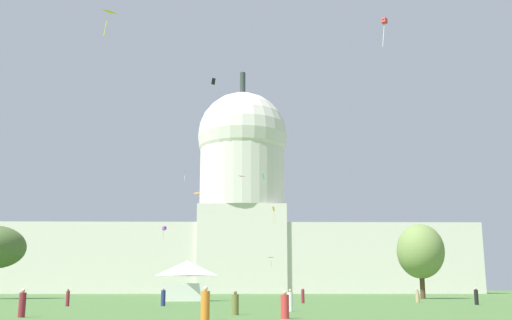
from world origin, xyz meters
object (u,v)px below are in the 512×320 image
Objects in this scene: kite_red_high at (384,22)px; person_black_aisle_center at (476,297)px; person_tan_front_left at (418,296)px; kite_orange_low at (195,197)px; event_tent at (187,280)px; kite_turquoise_low at (271,259)px; person_maroon_mid_right at (303,296)px; kite_black_high at (213,81)px; capitol_building at (242,222)px; person_olive_back_center at (235,304)px; kite_yellow_mid at (107,16)px; person_red_deep_crowd at (285,306)px; kite_lime_mid at (184,173)px; person_maroon_edge_east at (68,298)px; person_maroon_near_tree_west at (22,304)px; person_navy_lawn_far_right at (163,298)px; person_white_near_tent at (290,301)px; person_orange_edge_west at (205,305)px; tree_east_far at (421,251)px; kite_cyan_mid at (263,176)px; kite_pink_mid at (240,178)px; kite_gold_mid at (274,211)px; kite_violet_low at (164,228)px.

person_black_aisle_center is at bearing -15.56° from kite_red_high.
kite_orange_low reaches higher than person_tan_front_left.
event_tent is 72.18m from kite_turquoise_low.
person_tan_front_left is at bearing 72.56° from kite_red_high.
kite_black_high is at bearing 173.43° from person_maroon_mid_right.
person_black_aisle_center is at bearing -79.27° from capitol_building.
kite_yellow_mid is (-10.88, 6.98, 23.11)m from person_olive_back_center.
person_red_deep_crowd is 111.85m from kite_lime_mid.
event_tent is 3.03× the size of kite_lime_mid.
person_maroon_edge_east is at bearing -118.91° from kite_red_high.
person_tan_front_left is at bearing 86.21° from person_maroon_mid_right.
kite_turquoise_low reaches higher than person_maroon_near_tree_west.
person_navy_lawn_far_right is at bearing 161.80° from person_tan_front_left.
person_white_near_tent reaches higher than person_tan_front_left.
person_red_deep_crowd is 0.74× the size of kite_turquoise_low.
kite_orange_low reaches higher than person_white_near_tent.
person_orange_edge_west is at bearing 87.15° from kite_yellow_mid.
person_red_deep_crowd is at bearing -167.11° from person_maroon_near_tree_west.
person_navy_lawn_far_right is 1.10× the size of kite_black_high.
kite_orange_low is at bearing -166.05° from kite_red_high.
kite_turquoise_low is (-21.94, 53.98, 1.32)m from tree_east_far.
kite_orange_low is 0.90× the size of kite_black_high.
person_maroon_edge_east is 1.04× the size of person_tan_front_left.
person_olive_back_center is at bearing 58.95° from kite_cyan_mid.
person_tan_front_left is 80.43m from kite_pink_mid.
tree_east_far is 7.67× the size of person_tan_front_left.
kite_black_high is (-13.60, -23.18, 38.09)m from kite_turquoise_low.
capitol_building reaches higher than person_maroon_mid_right.
kite_black_high reaches higher than kite_cyan_mid.
kite_black_high is (-12.06, -31.88, 15.72)m from kite_cyan_mid.
kite_cyan_mid is (-23.48, 62.68, 23.70)m from tree_east_far.
person_white_near_tent is 0.36× the size of kite_gold_mid.
event_tent is 3.65× the size of person_black_aisle_center.
kite_orange_low reaches higher than kite_turquoise_low.
event_tent is 84.92m from kite_violet_low.
person_navy_lawn_far_right is (-11.14, 13.62, 0.03)m from person_white_near_tent.
person_maroon_mid_right is 14.61m from person_tan_front_left.
kite_pink_mid is at bearing -85.42° from person_olive_back_center.
event_tent is 4.00× the size of person_maroon_edge_east.
kite_turquoise_low is at bearing -101.62° from kite_gold_mid.
person_red_deep_crowd is 0.87× the size of person_black_aisle_center.
kite_cyan_mid is 30.16m from kite_violet_low.
person_maroon_near_tree_west is (-33.70, -36.77, 0.06)m from person_tan_front_left.
person_white_near_tent is 1.06× the size of kite_black_high.
kite_violet_low is at bearing -66.65° from person_maroon_near_tree_west.
person_maroon_edge_east is 0.90× the size of person_orange_edge_west.
kite_pink_mid reaches higher than person_olive_back_center.
kite_pink_mid is (-24.96, 83.03, 27.12)m from person_black_aisle_center.
person_olive_back_center is at bearing -138.03° from kite_violet_low.
kite_pink_mid is at bearing 117.22° from kite_orange_low.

